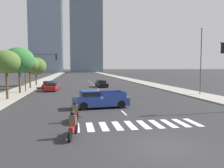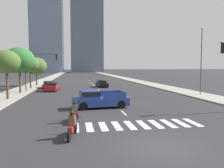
{
  "view_description": "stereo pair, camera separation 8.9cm",
  "coord_description": "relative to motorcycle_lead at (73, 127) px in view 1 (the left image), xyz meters",
  "views": [
    {
      "loc": [
        -4.13,
        -10.03,
        3.85
      ],
      "look_at": [
        0.0,
        14.19,
        2.0
      ],
      "focal_mm": 35.87,
      "sensor_mm": 36.0,
      "label": 1
    },
    {
      "loc": [
        -4.05,
        -10.04,
        3.85
      ],
      "look_at": [
        0.0,
        14.19,
        2.0
      ],
      "focal_mm": 35.87,
      "sensor_mm": 36.0,
      "label": 2
    }
  ],
  "objects": [
    {
      "name": "sidewalk_west",
      "position": [
        -8.44,
        27.76,
        -0.51
      ],
      "size": [
        4.0,
        260.0,
        0.15
      ],
      "primitive_type": "cube",
      "color": "gray",
      "rests_on": "ground"
    },
    {
      "name": "lane_divider_center",
      "position": [
        4.21,
        29.95,
        -0.58
      ],
      "size": [
        0.14,
        50.0,
        0.01
      ],
      "color": "silver",
      "rests_on": "ground"
    },
    {
      "name": "crosswalk_near",
      "position": [
        4.21,
        1.95,
        -0.58
      ],
      "size": [
        8.55,
        2.31,
        0.01
      ],
      "color": "silver",
      "rests_on": "ground"
    },
    {
      "name": "motorcycle_lead",
      "position": [
        0.0,
        0.0,
        0.0
      ],
      "size": [
        0.79,
        2.19,
        1.49
      ],
      "rotation": [
        0.0,
        0.0,
        1.36
      ],
      "color": "black",
      "rests_on": "ground"
    },
    {
      "name": "ground_plane",
      "position": [
        4.21,
        -2.24,
        -0.58
      ],
      "size": [
        800.0,
        800.0,
        0.0
      ],
      "primitive_type": "plane",
      "color": "#28282B"
    },
    {
      "name": "sedan_black_2",
      "position": [
        5.34,
        30.71,
        0.03
      ],
      "size": [
        2.12,
        4.6,
        1.34
      ],
      "rotation": [
        0.0,
        0.0,
        -1.48
      ],
      "color": "black",
      "rests_on": "ground"
    },
    {
      "name": "traffic_signal_far",
      "position": [
        -5.43,
        23.52,
        3.76
      ],
      "size": [
        5.19,
        0.28,
        6.08
      ],
      "color": "#333335",
      "rests_on": "sidewalk_west"
    },
    {
      "name": "street_tree_second",
      "position": [
        -7.64,
        21.6,
        4.27
      ],
      "size": [
        4.3,
        4.3,
        6.54
      ],
      "color": "#4C3823",
      "rests_on": "sidewalk_west"
    },
    {
      "name": "pickup_truck",
      "position": [
        2.3,
        8.61,
        0.23
      ],
      "size": [
        5.39,
        2.5,
        1.67
      ],
      "rotation": [
        0.0,
        0.0,
        3.25
      ],
      "color": "navy",
      "rests_on": "ground"
    },
    {
      "name": "street_tree_nearest",
      "position": [
        -7.64,
        15.4,
        3.88
      ],
      "size": [
        3.16,
        3.16,
        5.68
      ],
      "color": "#4C3823",
      "rests_on": "sidewalk_west"
    },
    {
      "name": "motorcycle_trailing",
      "position": [
        0.15,
        3.48,
        0.0
      ],
      "size": [
        0.7,
        2.08,
        1.49
      ],
      "rotation": [
        0.0,
        0.0,
        1.52
      ],
      "color": "black",
      "rests_on": "ground"
    },
    {
      "name": "street_lamp_east",
      "position": [
        17.16,
        15.82,
        4.72
      ],
      "size": [
        0.5,
        0.24,
        9.07
      ],
      "color": "#3F3F42",
      "rests_on": "sidewalk_east"
    },
    {
      "name": "sedan_red_1",
      "position": [
        -4.57,
        30.24,
        0.01
      ],
      "size": [
        1.99,
        4.67,
        1.28
      ],
      "rotation": [
        0.0,
        0.0,
        1.59
      ],
      "color": "maroon",
      "rests_on": "ground"
    },
    {
      "name": "street_tree_third",
      "position": [
        -7.64,
        29.38,
        3.76
      ],
      "size": [
        3.2,
        3.2,
        5.57
      ],
      "color": "#4C3823",
      "rests_on": "sidewalk_west"
    },
    {
      "name": "street_tree_fourth",
      "position": [
        -7.64,
        35.88,
        3.48
      ],
      "size": [
        4.2,
        4.2,
        5.7
      ],
      "color": "#4C3823",
      "rests_on": "sidewalk_west"
    },
    {
      "name": "sidewalk_east",
      "position": [
        16.86,
        27.76,
        -0.51
      ],
      "size": [
        4.0,
        260.0,
        0.15
      ],
      "primitive_type": "cube",
      "color": "gray",
      "rests_on": "ground"
    },
    {
      "name": "sedan_red_0",
      "position": [
        -3.52,
        25.3,
        0.04
      ],
      "size": [
        2.17,
        4.88,
        1.36
      ],
      "rotation": [
        0.0,
        0.0,
        1.5
      ],
      "color": "maroon",
      "rests_on": "ground"
    }
  ]
}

